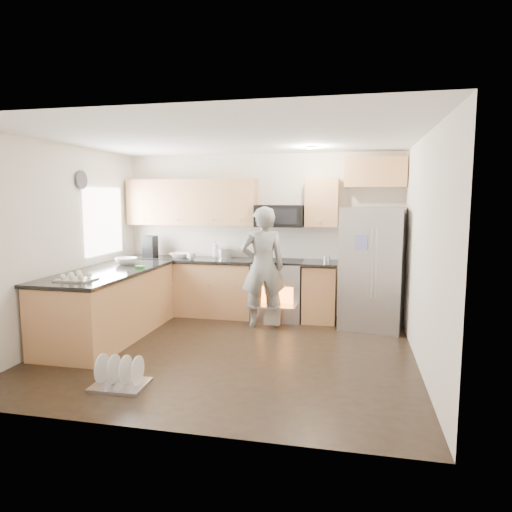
% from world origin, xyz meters
% --- Properties ---
extents(ground, '(4.50, 4.50, 0.00)m').
position_xyz_m(ground, '(0.00, 0.00, 0.00)').
color(ground, black).
rests_on(ground, ground).
extents(room_shell, '(4.54, 4.04, 2.62)m').
position_xyz_m(room_shell, '(-0.04, 0.02, 1.67)').
color(room_shell, silver).
rests_on(room_shell, ground).
extents(back_cabinet_run, '(4.45, 0.64, 2.50)m').
position_xyz_m(back_cabinet_run, '(-0.59, 1.75, 0.96)').
color(back_cabinet_run, tan).
rests_on(back_cabinet_run, ground).
extents(peninsula, '(0.96, 2.36, 1.03)m').
position_xyz_m(peninsula, '(-1.75, 0.25, 0.46)').
color(peninsula, tan).
rests_on(peninsula, ground).
extents(stove_range, '(0.76, 0.97, 1.79)m').
position_xyz_m(stove_range, '(0.35, 1.69, 0.68)').
color(stove_range, '#B7B7BC').
rests_on(stove_range, ground).
extents(refrigerator, '(0.97, 0.81, 1.76)m').
position_xyz_m(refrigerator, '(1.77, 1.45, 0.88)').
color(refrigerator, '#B7B7BC').
rests_on(refrigerator, ground).
extents(person, '(0.75, 0.61, 1.78)m').
position_xyz_m(person, '(0.20, 1.20, 0.89)').
color(person, gray).
rests_on(person, ground).
extents(dish_rack, '(0.55, 0.45, 0.33)m').
position_xyz_m(dish_rack, '(-0.78, -1.26, 0.09)').
color(dish_rack, '#B7B7BC').
rests_on(dish_rack, ground).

